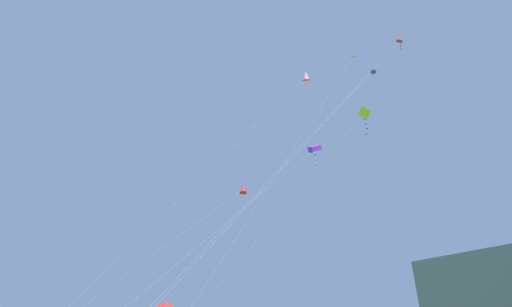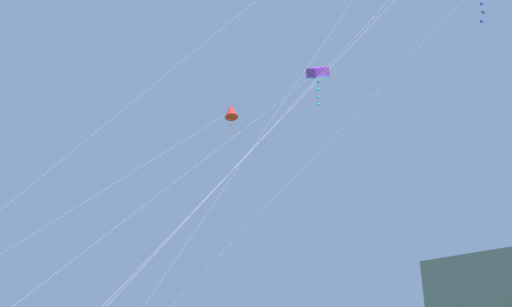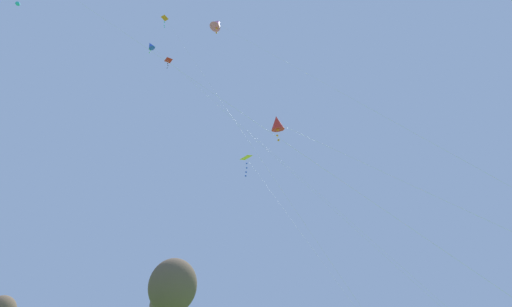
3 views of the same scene
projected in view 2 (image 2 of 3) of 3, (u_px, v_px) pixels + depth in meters
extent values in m
cylinder|color=silver|center=(193.00, 168.00, 27.60)|extent=(8.47, 23.17, 21.89)
cube|color=purple|center=(318.00, 73.00, 39.75)|extent=(1.41, 1.74, 1.62)
cube|color=#2DBCD1|center=(318.00, 77.00, 39.62)|extent=(1.03, 1.43, 0.96)
sphere|color=#2DBCD1|center=(318.00, 82.00, 39.38)|extent=(0.22, 0.22, 0.22)
sphere|color=#2DBCD1|center=(318.00, 90.00, 39.20)|extent=(0.22, 0.22, 0.22)
sphere|color=#2DBCD1|center=(318.00, 97.00, 39.05)|extent=(0.22, 0.22, 0.22)
sphere|color=#2DBCD1|center=(318.00, 104.00, 38.81)|extent=(0.22, 0.22, 0.22)
cylinder|color=silver|center=(325.00, 69.00, 22.00)|extent=(4.50, 22.85, 26.66)
cylinder|color=silver|center=(360.00, 37.00, 20.78)|extent=(1.58, 24.26, 28.03)
cylinder|color=silver|center=(294.00, 178.00, 19.92)|extent=(9.57, 13.15, 16.45)
sphere|color=blue|center=(481.00, 4.00, 21.05)|extent=(0.14, 0.14, 0.14)
sphere|color=blue|center=(483.00, 12.00, 20.96)|extent=(0.14, 0.14, 0.14)
sphere|color=blue|center=(481.00, 21.00, 20.91)|extent=(0.14, 0.14, 0.14)
cylinder|color=silver|center=(45.00, 227.00, 19.92)|extent=(1.32, 15.47, 12.76)
cone|color=red|center=(231.00, 111.00, 24.80)|extent=(1.04, 0.92, 0.90)
sphere|color=orange|center=(230.00, 119.00, 24.67)|extent=(0.11, 0.11, 0.11)
sphere|color=orange|center=(231.00, 125.00, 24.56)|extent=(0.11, 0.11, 0.11)
sphere|color=orange|center=(229.00, 131.00, 24.47)|extent=(0.11, 0.11, 0.11)
cylinder|color=silver|center=(292.00, 90.00, 26.04)|extent=(2.64, 17.66, 28.66)
cylinder|color=silver|center=(144.00, 93.00, 22.15)|extent=(2.85, 21.07, 24.87)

